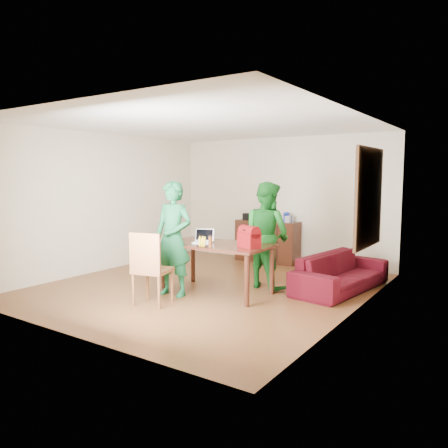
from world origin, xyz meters
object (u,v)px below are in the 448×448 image
Objects in this scene: table at (217,250)px; chair at (152,283)px; person_near at (173,239)px; bottle at (210,241)px; person_far at (267,235)px; laptop at (203,240)px; sofa at (341,272)px; red_bag at (249,239)px.

chair is at bearing -114.16° from table.
person_near reaches higher than bottle.
chair is 2.10m from person_far.
table is 9.56× the size of bottle.
sofa is at bearing 13.90° from laptop.
red_bag is (0.84, 0.04, 0.09)m from laptop.
chair is 0.60× the size of person_near.
bottle is 0.09× the size of sofa.
person_near is 0.49m from laptop.
bottle is (0.11, -0.33, 0.19)m from table.
person_near is 0.89× the size of sofa.
table reaches higher than sofa.
person_far is 4.84× the size of laptop.
red_bag is (1.11, 0.45, 0.03)m from person_near.
laptop is at bearing 134.98° from sofa.
person_near is 5.13× the size of red_bag.
table is at bearing 74.25° from person_far.
bottle is at bearing 87.87° from person_far.
bottle is 2.27m from sofa.
table is at bearing -5.31° from laptop.
person_far is (0.98, 1.24, -0.01)m from person_near.
person_far reaches higher than sofa.
red_bag is at bearing -20.33° from laptop.
bottle is at bearing -125.10° from red_bag.
person_near is 1.59m from person_far.
chair is at bearing -127.75° from bottle.
table is 1.61× the size of chair.
red_bag is at bearing 16.23° from person_near.
laptop is 2.34m from sofa.
chair reaches higher than sofa.
sofa is at bearing 35.75° from chair.
table is 4.94× the size of red_bag.
red_bag is at bearing 30.50° from chair.
person_far reaches higher than chair.
chair is 3.06× the size of red_bag.
person_near reaches higher than red_bag.
person_far is 0.80m from red_bag.
person_near is 4.90× the size of laptop.
laptop is at bearing -153.18° from red_bag.
red_bag reaches higher than laptop.
table is 0.86× the size of sofa.
person_far reaches higher than bottle.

